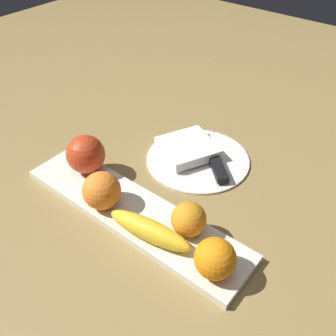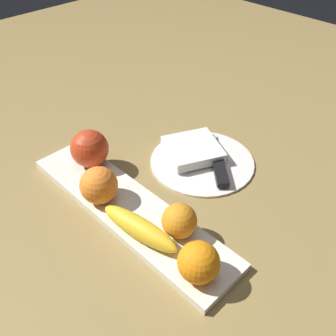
{
  "view_description": "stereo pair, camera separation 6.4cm",
  "coord_description": "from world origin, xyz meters",
  "px_view_note": "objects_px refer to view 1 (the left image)",
  "views": [
    {
      "loc": [
        -0.31,
        0.35,
        0.51
      ],
      "look_at": [
        0.03,
        -0.09,
        0.04
      ],
      "focal_mm": 40.31,
      "sensor_mm": 36.0,
      "label": 1
    },
    {
      "loc": [
        -0.36,
        0.3,
        0.51
      ],
      "look_at": [
        0.03,
        -0.09,
        0.04
      ],
      "focal_mm": 40.31,
      "sensor_mm": 36.0,
      "label": 2
    }
  ],
  "objects_px": {
    "banana": "(149,230)",
    "orange_near_banana": "(189,219)",
    "apple": "(86,154)",
    "dinner_plate": "(198,158)",
    "orange_center": "(215,259)",
    "orange_near_apple": "(102,191)",
    "fruit_tray": "(133,212)",
    "folded_napkin": "(188,148)",
    "knife": "(216,163)"
  },
  "relations": [
    {
      "from": "apple",
      "to": "banana",
      "type": "relative_size",
      "value": 0.5
    },
    {
      "from": "banana",
      "to": "orange_near_apple",
      "type": "distance_m",
      "value": 0.12
    },
    {
      "from": "dinner_plate",
      "to": "orange_center",
      "type": "bearing_deg",
      "value": 129.85
    },
    {
      "from": "folded_napkin",
      "to": "apple",
      "type": "bearing_deg",
      "value": 56.4
    },
    {
      "from": "banana",
      "to": "orange_near_banana",
      "type": "bearing_deg",
      "value": 42.5
    },
    {
      "from": "orange_near_banana",
      "to": "orange_center",
      "type": "height_order",
      "value": "orange_center"
    },
    {
      "from": "orange_near_banana",
      "to": "folded_napkin",
      "type": "distance_m",
      "value": 0.23
    },
    {
      "from": "orange_near_banana",
      "to": "folded_napkin",
      "type": "xyz_separation_m",
      "value": [
        0.14,
        -0.19,
        -0.02
      ]
    },
    {
      "from": "orange_near_banana",
      "to": "dinner_plate",
      "type": "relative_size",
      "value": 0.27
    },
    {
      "from": "banana",
      "to": "orange_near_apple",
      "type": "bearing_deg",
      "value": 169.16
    },
    {
      "from": "orange_near_apple",
      "to": "knife",
      "type": "xyz_separation_m",
      "value": [
        -0.09,
        -0.23,
        -0.04
      ]
    },
    {
      "from": "dinner_plate",
      "to": "banana",
      "type": "bearing_deg",
      "value": 105.88
    },
    {
      "from": "folded_napkin",
      "to": "knife",
      "type": "bearing_deg",
      "value": -179.63
    },
    {
      "from": "apple",
      "to": "folded_napkin",
      "type": "height_order",
      "value": "apple"
    },
    {
      "from": "apple",
      "to": "folded_napkin",
      "type": "bearing_deg",
      "value": -123.6
    },
    {
      "from": "orange_near_apple",
      "to": "orange_near_banana",
      "type": "relative_size",
      "value": 1.16
    },
    {
      "from": "banana",
      "to": "orange_near_banana",
      "type": "distance_m",
      "value": 0.07
    },
    {
      "from": "orange_near_apple",
      "to": "banana",
      "type": "bearing_deg",
      "value": 177.05
    },
    {
      "from": "orange_center",
      "to": "folded_napkin",
      "type": "distance_m",
      "value": 0.31
    },
    {
      "from": "orange_near_banana",
      "to": "folded_napkin",
      "type": "bearing_deg",
      "value": -53.42
    },
    {
      "from": "fruit_tray",
      "to": "dinner_plate",
      "type": "distance_m",
      "value": 0.21
    },
    {
      "from": "orange_near_banana",
      "to": "apple",
      "type": "bearing_deg",
      "value": -1.14
    },
    {
      "from": "fruit_tray",
      "to": "knife",
      "type": "bearing_deg",
      "value": -102.17
    },
    {
      "from": "dinner_plate",
      "to": "orange_near_apple",
      "type": "bearing_deg",
      "value": 77.91
    },
    {
      "from": "orange_near_apple",
      "to": "dinner_plate",
      "type": "bearing_deg",
      "value": -102.09
    },
    {
      "from": "orange_near_banana",
      "to": "dinner_plate",
      "type": "height_order",
      "value": "orange_near_banana"
    },
    {
      "from": "orange_center",
      "to": "folded_napkin",
      "type": "xyz_separation_m",
      "value": [
        0.22,
        -0.23,
        -0.03
      ]
    },
    {
      "from": "orange_near_apple",
      "to": "folded_napkin",
      "type": "distance_m",
      "value": 0.23
    },
    {
      "from": "fruit_tray",
      "to": "knife",
      "type": "xyz_separation_m",
      "value": [
        -0.04,
        -0.21,
        0.01
      ]
    },
    {
      "from": "fruit_tray",
      "to": "folded_napkin",
      "type": "xyz_separation_m",
      "value": [
        0.03,
        -0.21,
        0.01
      ]
    },
    {
      "from": "folded_napkin",
      "to": "fruit_tray",
      "type": "bearing_deg",
      "value": 97.66
    },
    {
      "from": "dinner_plate",
      "to": "fruit_tray",
      "type": "bearing_deg",
      "value": 90.0
    },
    {
      "from": "orange_near_banana",
      "to": "orange_near_apple",
      "type": "bearing_deg",
      "value": 15.89
    },
    {
      "from": "apple",
      "to": "orange_center",
      "type": "relative_size",
      "value": 1.2
    },
    {
      "from": "apple",
      "to": "dinner_plate",
      "type": "distance_m",
      "value": 0.24
    },
    {
      "from": "banana",
      "to": "fruit_tray",
      "type": "bearing_deg",
      "value": 147.88
    },
    {
      "from": "banana",
      "to": "knife",
      "type": "distance_m",
      "value": 0.24
    },
    {
      "from": "fruit_tray",
      "to": "dinner_plate",
      "type": "height_order",
      "value": "fruit_tray"
    },
    {
      "from": "banana",
      "to": "orange_near_apple",
      "type": "relative_size",
      "value": 2.23
    },
    {
      "from": "fruit_tray",
      "to": "orange_near_apple",
      "type": "xyz_separation_m",
      "value": [
        0.05,
        0.02,
        0.04
      ]
    },
    {
      "from": "banana",
      "to": "orange_near_banana",
      "type": "relative_size",
      "value": 2.59
    },
    {
      "from": "fruit_tray",
      "to": "folded_napkin",
      "type": "distance_m",
      "value": 0.21
    },
    {
      "from": "dinner_plate",
      "to": "orange_near_banana",
      "type": "bearing_deg",
      "value": 120.64
    },
    {
      "from": "orange_center",
      "to": "dinner_plate",
      "type": "distance_m",
      "value": 0.3
    },
    {
      "from": "apple",
      "to": "knife",
      "type": "bearing_deg",
      "value": -136.75
    },
    {
      "from": "fruit_tray",
      "to": "orange_center",
      "type": "relative_size",
      "value": 7.26
    },
    {
      "from": "apple",
      "to": "orange_near_apple",
      "type": "height_order",
      "value": "apple"
    },
    {
      "from": "apple",
      "to": "dinner_plate",
      "type": "bearing_deg",
      "value": -129.3
    },
    {
      "from": "fruit_tray",
      "to": "orange_center",
      "type": "distance_m",
      "value": 0.19
    },
    {
      "from": "fruit_tray",
      "to": "apple",
      "type": "bearing_deg",
      "value": -10.06
    }
  ]
}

